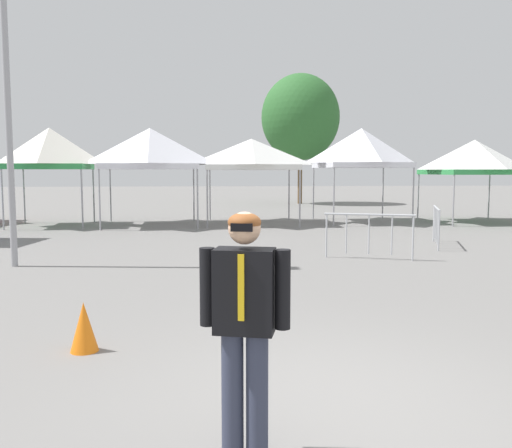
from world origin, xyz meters
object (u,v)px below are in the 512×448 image
Objects in this scene: tree_behind_tents_right at (300,117)px; canopy_tent_behind_center at (150,149)px; canopy_tent_behind_left at (474,157)px; canopy_tent_behind_right at (361,148)px; traffic_cone_lot_center at (84,327)px; person_foreground at (245,317)px; canopy_tent_far_left at (50,149)px; light_pole_near_lift at (4,29)px; canopy_tent_far_right at (252,154)px; crowd_barrier_by_lift at (436,219)px; crowd_barrier_near_person at (369,227)px.

canopy_tent_behind_center is at bearing -121.39° from tree_behind_tents_right.
canopy_tent_behind_left is (12.88, 0.09, -0.29)m from canopy_tent_behind_center.
canopy_tent_behind_right is 6.59× the size of traffic_cone_lot_center.
person_foreground reaches higher than traffic_cone_lot_center.
canopy_tent_far_left is 0.41× the size of light_pole_near_lift.
canopy_tent_behind_center is (3.72, -0.05, 0.01)m from canopy_tent_far_left.
canopy_tent_far_right is at bearing 1.84° from canopy_tent_far_left.
light_pole_near_lift is 8.00m from traffic_cone_lot_center.
tree_behind_tents_right reaches higher than canopy_tent_behind_right.
canopy_tent_far_left is 1.85× the size of crowd_barrier_by_lift.
canopy_tent_behind_center is 1.00× the size of canopy_tent_behind_right.
light_pole_near_lift reaches higher than crowd_barrier_by_lift.
light_pole_near_lift is (-10.37, -9.52, 2.03)m from canopy_tent_behind_right.
canopy_tent_behind_right is at bearing 42.55° from light_pole_near_lift.
light_pole_near_lift reaches higher than canopy_tent_far_left.
canopy_tent_behind_left is at bearing 0.40° from canopy_tent_behind_center.
canopy_tent_behind_center is 6.61× the size of traffic_cone_lot_center.
person_foreground is 31.14m from tree_behind_tents_right.
crowd_barrier_near_person is (7.95, 0.29, -4.26)m from light_pole_near_lift.
canopy_tent_behind_center is at bearing 92.95° from traffic_cone_lot_center.
canopy_tent_far_left is 0.45× the size of tree_behind_tents_right.
traffic_cone_lot_center is (-12.12, -14.87, -2.33)m from canopy_tent_behind_left.
canopy_tent_far_left reaches higher than crowd_barrier_near_person.
light_pole_near_lift is 15.50× the size of traffic_cone_lot_center.
canopy_tent_behind_left reaches higher than traffic_cone_lot_center.
tree_behind_tents_right is (5.55, 30.33, 4.40)m from person_foreground.
canopy_tent_behind_right reaches higher than canopy_tent_far_right.
canopy_tent_far_right is (7.61, 0.25, -0.19)m from canopy_tent_far_left.
tree_behind_tents_right is (4.11, 12.81, 2.72)m from canopy_tent_far_right.
person_foreground is at bearing -70.36° from canopy_tent_far_left.
canopy_tent_behind_center is 10.95m from crowd_barrier_by_lift.
tree_behind_tents_right is 29.26m from traffic_cone_lot_center.
canopy_tent_behind_left is 1.95× the size of person_foreground.
crowd_barrier_near_person is at bearing -140.94° from crowd_barrier_by_lift.
canopy_tent_behind_center is at bearing -176.06° from canopy_tent_behind_right.
canopy_tent_behind_right is at bearing 3.56° from canopy_tent_far_right.
canopy_tent_far_left reaches higher than person_foreground.
canopy_tent_far_left is at bearing 151.30° from crowd_barrier_by_lift.
canopy_tent_far_right is 0.45× the size of tree_behind_tents_right.
crowd_barrier_by_lift is 11.23m from traffic_cone_lot_center.
canopy_tent_far_right is at bearing 123.46° from crowd_barrier_by_lift.
traffic_cone_lot_center is (4.49, -14.83, -2.62)m from canopy_tent_far_left.
canopy_tent_behind_left is at bearing -69.43° from tree_behind_tents_right.
crowd_barrier_near_person is at bearing -77.12° from canopy_tent_far_right.
crowd_barrier_by_lift is 3.25m from crowd_barrier_near_person.
tree_behind_tents_right reaches higher than crowd_barrier_by_lift.
canopy_tent_far_left is at bearing 106.83° from traffic_cone_lot_center.
light_pole_near_lift is 1.09× the size of tree_behind_tents_right.
tree_behind_tents_right is at bearing 84.60° from crowd_barrier_near_person.
canopy_tent_far_left is at bearing -177.52° from canopy_tent_behind_right.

